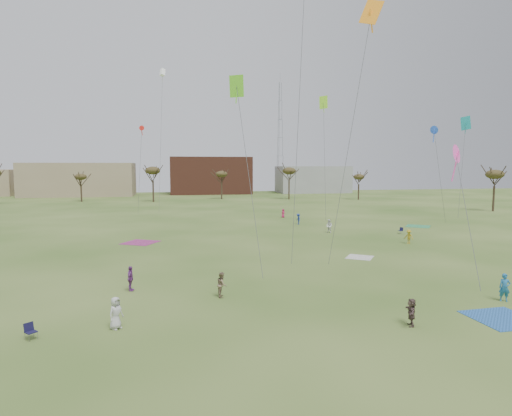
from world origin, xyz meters
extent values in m
plane|color=#32531A|center=(0.00, 0.00, 0.00)|extent=(260.00, 260.00, 0.00)
imported|color=#BCBCBC|center=(-10.00, 0.92, 0.90)|extent=(1.01, 1.04, 1.81)
imported|color=#216799|center=(14.82, 1.18, 0.94)|extent=(0.81, 0.71, 1.88)
imported|color=#806B51|center=(-3.59, 5.70, 0.87)|extent=(0.77, 0.93, 1.73)
imported|color=brown|center=(6.31, -1.73, 0.79)|extent=(0.98, 1.54, 1.59)
imported|color=#B39521|center=(20.01, 21.99, 0.82)|extent=(1.10, 1.22, 1.65)
imported|color=#7A3989|center=(-9.93, 8.32, 0.91)|extent=(0.59, 1.12, 1.82)
imported|color=white|center=(13.82, 31.53, 0.91)|extent=(1.07, 1.12, 1.82)
imported|color=#BE2057|center=(12.03, 49.65, 0.76)|extent=(0.87, 0.73, 1.52)
imported|color=navy|center=(12.10, 40.54, 0.84)|extent=(0.68, 1.12, 1.67)
cube|color=#275FAC|center=(12.24, -1.70, 0.00)|extent=(3.66, 3.66, 0.03)
cube|color=silver|center=(11.20, 15.96, 0.00)|extent=(3.39, 3.39, 0.03)
cube|color=#992F70|center=(-10.77, 28.56, 0.00)|extent=(4.92, 4.92, 0.03)
cube|color=#359359|center=(29.17, 35.02, 0.00)|extent=(4.70, 4.70, 0.03)
cube|color=#151335|center=(-14.14, 0.17, 0.42)|extent=(0.71, 0.71, 0.04)
cube|color=#151335|center=(-14.30, 0.34, 0.65)|extent=(0.46, 0.43, 0.44)
cube|color=#141539|center=(22.83, 28.88, 0.42)|extent=(0.68, 0.68, 0.04)
cube|color=#141539|center=(23.03, 28.98, 0.65)|extent=(0.35, 0.50, 0.44)
cube|color=#67D024|center=(-1.61, 11.98, 15.44)|extent=(0.89, 0.89, 1.74)
cube|color=#67D024|center=(-1.61, 11.98, 14.83)|extent=(0.08, 0.08, 1.57)
cylinder|color=#4C4C51|center=(-1.06, 9.29, 8.17)|extent=(1.13, 5.43, 14.55)
cone|color=#FF50BE|center=(14.69, 6.69, 9.94)|extent=(1.48, 0.11, 1.48)
cube|color=#FF50BE|center=(14.69, 6.69, 9.00)|extent=(0.08, 0.08, 2.42)
cylinder|color=#4C4C51|center=(13.71, 3.75, 5.42)|extent=(1.99, 5.92, 9.06)
cube|color=orange|center=(8.41, 8.78, 20.77)|extent=(0.98, 0.98, 1.93)
cube|color=orange|center=(8.41, 8.78, 20.10)|extent=(0.08, 0.08, 1.73)
cylinder|color=#4C4C51|center=(7.08, 9.40, 10.84)|extent=(2.71, 1.29, 19.88)
cylinder|color=#4C4C51|center=(3.59, 11.91, 13.00)|extent=(1.66, 2.30, 24.21)
cone|color=blue|center=(28.34, 30.65, 13.94)|extent=(1.16, 0.08, 1.16)
cube|color=blue|center=(28.34, 30.65, 13.20)|extent=(0.08, 0.08, 1.90)
cylinder|color=#4C4C51|center=(30.17, 31.59, 7.42)|extent=(3.70, 1.93, 13.05)
cube|color=#96F128|center=(15.82, 40.23, 18.67)|extent=(0.97, 0.97, 1.90)
cube|color=#96F128|center=(15.82, 40.23, 18.01)|extent=(0.08, 0.08, 1.71)
cylinder|color=#4C4C51|center=(15.51, 38.46, 9.79)|extent=(0.65, 3.59, 17.78)
cone|color=red|center=(-11.83, 50.79, 15.28)|extent=(0.83, 0.06, 0.83)
cube|color=red|center=(-11.83, 50.79, 14.75)|extent=(0.08, 0.08, 1.37)
cylinder|color=#4C4C51|center=(-12.35, 51.22, 8.09)|extent=(1.10, 0.91, 14.38)
cube|color=teal|center=(38.54, 37.92, 15.75)|extent=(1.06, 1.06, 2.09)
cube|color=teal|center=(38.54, 37.92, 15.02)|extent=(0.08, 0.08, 1.88)
cylinder|color=#4C4C51|center=(37.62, 37.07, 8.32)|extent=(1.89, 1.75, 14.85)
cube|color=white|center=(-8.43, 57.17, 25.69)|extent=(0.72, 0.72, 1.23)
cube|color=white|center=(-8.43, 57.17, 24.97)|extent=(0.08, 0.08, 1.84)
cylinder|color=#4C4C51|center=(-8.95, 55.69, 13.30)|extent=(1.10, 3.02, 24.80)
cylinder|color=#3A2B1E|center=(-30.00, 92.00, 2.16)|extent=(0.40, 0.40, 4.32)
ellipsoid|color=#473D1E|center=(-30.00, 92.00, 6.34)|extent=(3.02, 3.02, 1.58)
cylinder|color=#3A2B1E|center=(-12.00, 88.00, 2.70)|extent=(0.40, 0.40, 5.40)
ellipsoid|color=#473D1E|center=(-12.00, 88.00, 7.92)|extent=(3.78, 3.78, 1.98)
cylinder|color=#3A2B1E|center=(6.00, 94.00, 2.34)|extent=(0.40, 0.40, 4.68)
ellipsoid|color=#473D1E|center=(6.00, 94.00, 6.86)|extent=(3.28, 3.28, 1.72)
cylinder|color=#3A2B1E|center=(24.00, 90.00, 2.64)|extent=(0.40, 0.40, 5.28)
ellipsoid|color=#473D1E|center=(24.00, 90.00, 7.74)|extent=(3.70, 3.70, 1.94)
cylinder|color=#3A2B1E|center=(42.00, 85.00, 2.10)|extent=(0.40, 0.40, 4.20)
ellipsoid|color=#473D1E|center=(42.00, 85.00, 6.16)|extent=(2.94, 2.94, 1.54)
cylinder|color=#3A2B1E|center=(56.00, 52.00, 2.52)|extent=(0.40, 0.40, 5.04)
ellipsoid|color=#473D1E|center=(56.00, 52.00, 7.39)|extent=(3.53, 3.53, 1.85)
cube|color=#937F60|center=(-35.00, 115.00, 5.00)|extent=(32.00, 14.00, 10.00)
cube|color=brown|center=(5.00, 120.00, 6.00)|extent=(26.00, 16.00, 12.00)
cube|color=gray|center=(40.00, 118.00, 4.50)|extent=(24.00, 12.00, 9.00)
cylinder|color=#9EA3A8|center=(30.90, 125.00, 19.00)|extent=(0.16, 0.16, 38.00)
cylinder|color=#9EA3A8|center=(29.55, 125.78, 19.00)|extent=(0.16, 0.16, 38.00)
cylinder|color=#9EA3A8|center=(29.55, 124.22, 19.00)|extent=(0.16, 0.16, 38.00)
cylinder|color=#9EA3A8|center=(30.00, 125.00, 39.50)|extent=(0.10, 0.10, 3.00)
camera|label=1|loc=(-6.68, -23.16, 8.98)|focal=30.13mm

